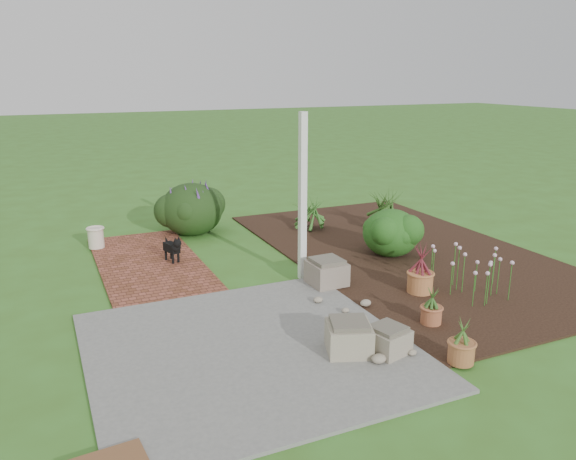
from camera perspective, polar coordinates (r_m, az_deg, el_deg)
name	(u,v)px	position (r m, az deg, el deg)	size (l,w,h in m)	color
ground	(287,283)	(8.40, -0.12, -5.43)	(80.00, 80.00, 0.00)	#3B6820
concrete_patio	(249,349)	(6.48, -3.97, -11.97)	(3.50, 3.50, 0.04)	slate
brick_path	(149,262)	(9.51, -13.93, -3.21)	(1.60, 3.50, 0.04)	brown
garden_bed	(406,252)	(10.00, 11.87, -2.18)	(4.00, 7.00, 0.03)	black
veranda_post	(303,198)	(8.24, 1.49, 3.25)	(0.10, 0.10, 2.50)	white
stone_trough_near	(388,341)	(6.40, 10.08, -11.03)	(0.40, 0.40, 0.27)	#79705C
stone_trough_mid	(349,338)	(6.34, 6.20, -10.88)	(0.48, 0.48, 0.32)	gray
stone_trough_far	(327,273)	(8.23, 3.95, -4.40)	(0.50, 0.50, 0.33)	#726254
black_dog	(173,247)	(9.32, -11.63, -1.72)	(0.24, 0.48, 0.42)	black
cream_ceramic_urn	(96,238)	(10.46, -18.93, -0.75)	(0.27, 0.27, 0.36)	beige
evergreen_shrub	(391,232)	(9.65, 10.43, -0.16)	(0.95, 0.95, 0.81)	#0C3D12
agapanthus_clump_back	(385,205)	(11.32, 9.81, 2.55)	(1.04, 1.04, 0.94)	#163810
agapanthus_clump_front	(310,210)	(11.11, 2.24, 2.01)	(0.84, 0.84, 0.75)	#1C4212
pink_flower_patch	(476,270)	(8.33, 18.60, -3.86)	(1.02, 1.02, 0.65)	#113D0F
terracotta_pot_bronze	(420,282)	(8.16, 13.27, -5.19)	(0.36, 0.36, 0.29)	#B26D3C
terracotta_pot_small_left	(431,315)	(7.23, 14.34, -8.36)	(0.26, 0.26, 0.21)	#A15936
terracotta_pot_small_right	(461,352)	(6.40, 17.18, -11.78)	(0.28, 0.28, 0.24)	#9D5D35
purple_flowering_bush	(191,208)	(10.99, -9.78, 2.23)	(1.20, 1.20, 1.02)	black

